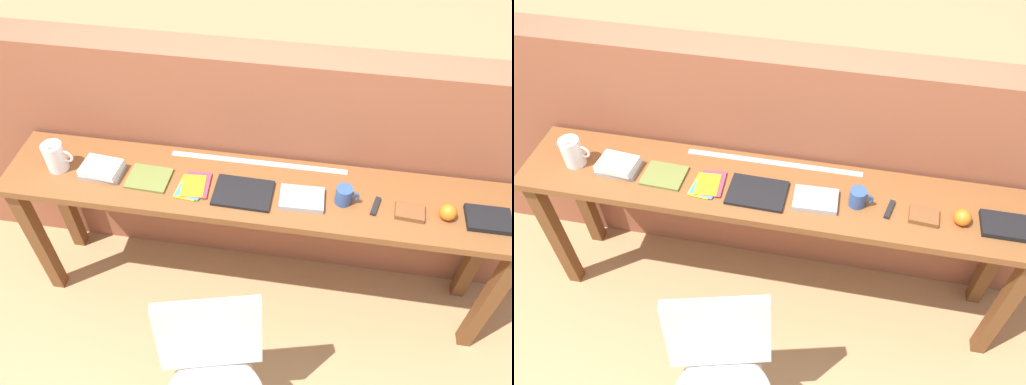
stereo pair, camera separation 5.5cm
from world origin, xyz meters
TOP-DOWN VIEW (x-y plane):
  - ground_plane at (0.00, 0.00)m, footprint 40.00×40.00m
  - brick_wall_back at (0.00, 0.64)m, footprint 6.00×0.20m
  - sideboard at (0.00, 0.30)m, footprint 2.50×0.44m
  - chair_white_moulded at (-0.07, -0.50)m, footprint 0.54×0.55m
  - pitcher_white at (-0.99, 0.28)m, footprint 0.14×0.10m
  - book_stack_leftmost at (-0.77, 0.28)m, footprint 0.20×0.15m
  - magazine_cycling at (-0.53, 0.27)m, footprint 0.21×0.17m
  - pamphlet_pile_colourful at (-0.30, 0.25)m, footprint 0.16×0.19m
  - book_open_centre at (-0.06, 0.25)m, footprint 0.28×0.20m
  - book_grey_hardcover at (0.22, 0.25)m, footprint 0.21×0.15m
  - mug at (0.41, 0.27)m, footprint 0.11×0.08m
  - multitool_folded at (0.55, 0.26)m, footprint 0.05×0.11m
  - leather_journal_brown at (0.71, 0.25)m, footprint 0.14×0.11m
  - sports_ball_small at (0.87, 0.25)m, footprint 0.08×0.08m
  - book_repair_rightmost at (1.06, 0.26)m, footprint 0.20×0.15m
  - ruler_metal_back_edge at (-0.02, 0.47)m, footprint 0.89×0.03m

SIDE VIEW (x-z plane):
  - ground_plane at x=0.00m, z-range 0.00..0.00m
  - chair_white_moulded at x=-0.07m, z-range 0.08..0.97m
  - brick_wall_back at x=0.00m, z-range 0.00..1.41m
  - sideboard at x=0.00m, z-range 0.30..1.18m
  - ruler_metal_back_edge at x=-0.02m, z-range 0.88..0.88m
  - magazine_cycling at x=-0.53m, z-range 0.88..0.89m
  - pamphlet_pile_colourful at x=-0.30m, z-range 0.88..0.90m
  - multitool_folded at x=0.55m, z-range 0.88..0.90m
  - book_open_centre at x=-0.06m, z-range 0.88..0.90m
  - leather_journal_brown at x=0.71m, z-range 0.88..0.90m
  - book_repair_rightmost at x=1.06m, z-range 0.88..0.91m
  - book_grey_hardcover at x=0.22m, z-range 0.88..0.91m
  - book_stack_leftmost at x=-0.77m, z-range 0.88..0.93m
  - sports_ball_small at x=0.87m, z-range 0.88..0.96m
  - mug at x=0.41m, z-range 0.88..0.97m
  - pitcher_white at x=-0.99m, z-range 0.87..1.05m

